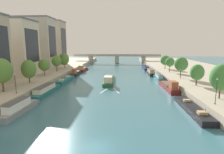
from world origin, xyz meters
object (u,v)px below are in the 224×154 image
moored_boat_right_midway (151,72)px  tree_left_end_of_row (56,61)px  barge_midriver (109,79)px  tree_right_far (221,77)px  lamppost_left_bank (15,83)px  moored_boat_right_lone (159,78)px  tree_right_third (197,72)px  moored_boat_left_near (65,80)px  moored_boat_left_gap_after (19,108)px  tree_right_distant (181,64)px  moored_boat_left_downstream (76,73)px  moored_boat_right_end (169,86)px  tree_right_end_of_row (170,62)px  moored_boat_left_midway (83,69)px  moored_boat_right_downstream (146,68)px  tree_left_third (2,71)px  moored_boat_right_second (192,109)px  bridge_far (117,57)px  moored_boat_left_lone (46,90)px  tree_left_past_mid (29,69)px  tree_left_nearest (44,65)px  tree_left_distant (64,59)px  lamppost_right_bank (216,90)px

moored_boat_right_midway → tree_left_end_of_row: (-40.30, -6.42, 5.52)m
barge_midriver → tree_right_far: 36.78m
tree_left_end_of_row → lamppost_left_bank: size_ratio=1.51×
moored_boat_right_lone → tree_left_end_of_row: size_ratio=1.76×
tree_right_third → moored_boat_left_near: bearing=161.5°
moored_boat_right_midway → moored_boat_left_gap_after: bearing=-123.8°
barge_midriver → tree_right_distant: size_ratio=2.91×
moored_boat_left_downstream → moored_boat_right_lone: 35.46m
moored_boat_right_end → tree_left_end_of_row: 46.89m
moored_boat_right_midway → lamppost_left_bank: size_ratio=2.93×
tree_right_distant → tree_right_end_of_row: size_ratio=1.17×
tree_right_far → tree_right_end_of_row: size_ratio=1.21×
tree_right_far → moored_boat_left_gap_after: bearing=-173.0°
moored_boat_left_downstream → lamppost_left_bank: (-3.93, -39.17, 3.69)m
moored_boat_left_midway → moored_boat_right_midway: moored_boat_left_midway is taller
moored_boat_left_gap_after → lamppost_left_bank: 8.56m
moored_boat_left_gap_after → tree_right_distant: (39.52, 29.22, 5.66)m
moored_boat_right_downstream → lamppost_left_bank: bearing=-121.4°
moored_boat_right_end → tree_right_distant: 11.74m
moored_boat_right_end → tree_right_end_of_row: tree_right_end_of_row is taller
moored_boat_right_end → moored_boat_right_lone: size_ratio=1.27×
moored_boat_right_downstream → lamppost_left_bank: lamppost_left_bank is taller
tree_left_third → lamppost_left_bank: bearing=-19.8°
moored_boat_left_downstream → tree_right_end_of_row: 40.14m
moored_boat_right_second → moored_boat_right_end: size_ratio=1.05×
moored_boat_left_near → bridge_far: bridge_far is taller
moored_boat_left_lone → tree_left_end_of_row: 29.31m
moored_boat_left_downstream → tree_left_past_mid: (-6.98, -26.99, 5.22)m
moored_boat_right_end → moored_boat_right_second: bearing=-89.9°
moored_boat_right_end → tree_left_nearest: (-41.72, 10.41, 5.06)m
moored_boat_left_downstream → moored_boat_left_near: bearing=-90.4°
tree_right_far → tree_right_distant: bearing=90.7°
moored_boat_left_lone → tree_left_distant: (-7.00, 38.99, 5.47)m
moored_boat_left_near → tree_right_distant: tree_right_distant is taller
moored_boat_left_gap_after → lamppost_left_bank: (-4.26, 6.56, 3.49)m
moored_boat_right_downstream → moored_boat_left_midway: bearing=-166.7°
tree_left_end_of_row → tree_right_third: size_ratio=1.16×
tree_right_far → bridge_far: (-23.45, 94.47, -2.28)m
moored_boat_left_near → bridge_far: 70.61m
tree_left_past_mid → lamppost_right_bank: tree_left_past_mid is taller
moored_boat_left_lone → tree_left_end_of_row: size_ratio=2.30×
tree_left_distant → tree_right_distant: 53.20m
moored_boat_left_downstream → moored_boat_right_midway: size_ratio=0.94×
tree_left_distant → bridge_far: size_ratio=0.12×
moored_boat_right_downstream → tree_left_third: size_ratio=2.16×
moored_boat_left_midway → moored_boat_right_end: 51.61m
moored_boat_right_second → moored_boat_right_midway: size_ratio=1.21×
barge_midriver → moored_boat_right_downstream: size_ratio=1.19×
moored_boat_left_downstream → bridge_far: (16.69, 53.63, 3.35)m
moored_boat_right_second → tree_left_third: bearing=173.0°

